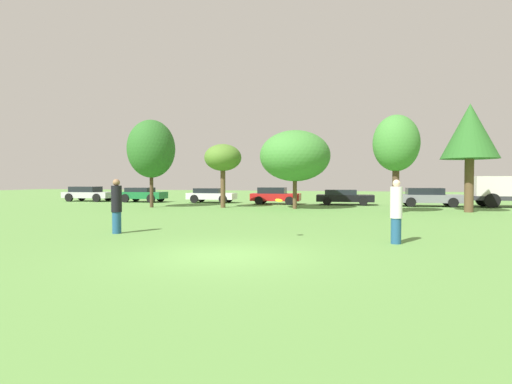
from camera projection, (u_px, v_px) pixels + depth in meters
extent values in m
plane|color=#5B8E42|center=(226.00, 255.00, 10.46)|extent=(120.00, 120.00, 0.00)
cylinder|color=navy|center=(117.00, 223.00, 14.66)|extent=(0.31, 0.31, 0.77)
cylinder|color=black|center=(117.00, 199.00, 14.64)|extent=(0.37, 0.37, 0.94)
sphere|color=#8C6647|center=(116.00, 182.00, 14.62)|extent=(0.25, 0.25, 0.25)
cylinder|color=navy|center=(396.00, 231.00, 12.30)|extent=(0.30, 0.30, 0.77)
cylinder|color=silver|center=(396.00, 202.00, 12.28)|extent=(0.35, 0.35, 0.95)
sphere|color=beige|center=(397.00, 183.00, 12.26)|extent=(0.22, 0.22, 0.22)
cylinder|color=yellow|center=(279.00, 200.00, 13.33)|extent=(0.25, 0.23, 0.12)
cylinder|color=#473323|center=(152.00, 185.00, 28.39)|extent=(0.25, 0.25, 3.16)
ellipsoid|color=#286023|center=(151.00, 149.00, 28.32)|extent=(3.28, 3.28, 3.99)
cylinder|color=brown|center=(223.00, 188.00, 28.16)|extent=(0.33, 0.33, 2.75)
ellipsoid|color=#4C7528|center=(223.00, 157.00, 28.10)|extent=(2.54, 2.54, 1.84)
cylinder|color=brown|center=(295.00, 192.00, 26.98)|extent=(0.27, 0.27, 2.22)
ellipsoid|color=#3D7F33|center=(295.00, 156.00, 26.91)|extent=(4.62, 4.62, 3.34)
cylinder|color=#473323|center=(396.00, 184.00, 23.62)|extent=(0.39, 0.39, 3.31)
ellipsoid|color=#3D7F33|center=(396.00, 143.00, 23.55)|extent=(2.62, 2.62, 3.24)
cylinder|color=brown|center=(469.00, 186.00, 24.20)|extent=(0.51, 0.51, 3.16)
cone|color=#286023|center=(470.00, 131.00, 24.10)|extent=(3.24, 3.24, 3.24)
cube|color=#B2B2B7|center=(89.00, 195.00, 36.46)|extent=(4.44, 1.89, 0.52)
cube|color=black|center=(86.00, 189.00, 36.51)|extent=(2.46, 1.61, 0.49)
cylinder|color=black|center=(108.00, 197.00, 37.01)|extent=(0.73, 0.24, 0.72)
cylinder|color=black|center=(97.00, 198.00, 35.31)|extent=(0.73, 0.24, 0.72)
cylinder|color=black|center=(82.00, 197.00, 37.61)|extent=(0.73, 0.24, 0.72)
cylinder|color=black|center=(69.00, 198.00, 35.91)|extent=(0.73, 0.24, 0.72)
cube|color=#196633|center=(143.00, 195.00, 35.14)|extent=(3.87, 1.92, 0.57)
cube|color=black|center=(140.00, 190.00, 35.19)|extent=(2.15, 1.64, 0.36)
cylinder|color=black|center=(161.00, 198.00, 35.76)|extent=(0.72, 0.21, 0.71)
cylinder|color=black|center=(151.00, 199.00, 34.01)|extent=(0.72, 0.21, 0.71)
cylinder|color=black|center=(136.00, 197.00, 36.28)|extent=(0.72, 0.21, 0.71)
cylinder|color=black|center=(125.00, 198.00, 34.53)|extent=(0.72, 0.21, 0.71)
cube|color=silver|center=(212.00, 196.00, 34.21)|extent=(4.03, 1.80, 0.51)
cube|color=black|center=(208.00, 191.00, 34.26)|extent=(2.23, 1.54, 0.40)
cylinder|color=black|center=(229.00, 198.00, 34.76)|extent=(0.69, 0.19, 0.69)
cylinder|color=black|center=(223.00, 199.00, 33.13)|extent=(0.69, 0.19, 0.69)
cylinder|color=black|center=(201.00, 198.00, 35.30)|extent=(0.69, 0.19, 0.69)
cylinder|color=black|center=(194.00, 199.00, 33.67)|extent=(0.69, 0.19, 0.69)
cube|color=red|center=(276.00, 197.00, 32.16)|extent=(3.88, 1.80, 0.57)
cube|color=black|center=(272.00, 190.00, 32.21)|extent=(2.15, 1.54, 0.48)
cylinder|color=black|center=(292.00, 200.00, 32.72)|extent=(0.65, 0.20, 0.65)
cylinder|color=black|center=(289.00, 201.00, 31.09)|extent=(0.65, 0.20, 0.65)
cylinder|color=black|center=(263.00, 199.00, 33.24)|extent=(0.65, 0.20, 0.65)
cylinder|color=black|center=(259.00, 200.00, 31.61)|extent=(0.65, 0.20, 0.65)
cube|color=black|center=(345.00, 198.00, 31.30)|extent=(4.31, 1.92, 0.52)
cube|color=black|center=(341.00, 192.00, 31.36)|extent=(2.39, 1.64, 0.39)
cylinder|color=black|center=(362.00, 200.00, 31.88)|extent=(0.62, 0.19, 0.61)
cylinder|color=black|center=(363.00, 202.00, 30.15)|extent=(0.62, 0.19, 0.61)
cylinder|color=black|center=(328.00, 200.00, 32.46)|extent=(0.62, 0.19, 0.61)
cylinder|color=black|center=(327.00, 201.00, 30.73)|extent=(0.62, 0.19, 0.61)
cube|color=slate|center=(429.00, 198.00, 29.42)|extent=(4.52, 1.92, 0.56)
cube|color=black|center=(425.00, 191.00, 29.48)|extent=(2.50, 1.64, 0.48)
cylinder|color=black|center=(447.00, 201.00, 29.99)|extent=(0.69, 0.23, 0.68)
cylinder|color=black|center=(453.00, 203.00, 28.26)|extent=(0.69, 0.23, 0.68)
cylinder|color=black|center=(407.00, 201.00, 30.60)|extent=(0.69, 0.23, 0.68)
cylinder|color=black|center=(411.00, 202.00, 28.87)|extent=(0.69, 0.23, 0.68)
cube|color=#2D2D33|center=(512.00, 198.00, 28.47)|extent=(5.66, 2.15, 0.30)
cube|color=beige|center=(500.00, 186.00, 28.62)|extent=(3.53, 2.08, 1.36)
cylinder|color=black|center=(483.00, 199.00, 29.77)|extent=(1.00, 0.31, 0.99)
cylinder|color=black|center=(492.00, 201.00, 27.85)|extent=(1.00, 0.31, 0.99)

